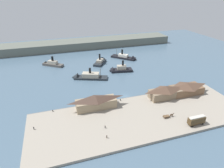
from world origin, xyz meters
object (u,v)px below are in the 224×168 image
Objects in this scene: ferry_shed_central_terminal at (96,102)px; mooring_post_east at (53,111)px; pedestrian_at_waters_edge at (34,128)px; ferry_approaching_west at (119,70)px; pedestrian_near_east_shed at (105,127)px; mooring_post_west at (120,100)px; ferry_approaching_east at (86,77)px; ferry_moored_west at (51,64)px; mooring_post_center_east at (197,86)px; ferry_shed_west_terminal at (165,92)px; horse_cart at (168,116)px; pedestrian_near_cart at (107,137)px; ferry_mid_harbor at (127,58)px; street_tram at (197,120)px; ferry_shed_east_terminal at (186,88)px; ferry_departing_north at (101,61)px.

ferry_shed_central_terminal is 22.76m from mooring_post_east.
ferry_approaching_west reaches higher than pedestrian_at_waters_edge.
mooring_post_west is (14.62, 20.15, -0.27)m from pedestrian_near_east_shed.
ferry_moored_west is (-23.25, 33.46, 0.22)m from ferry_approaching_east.
mooring_post_center_east is 57.13m from ferry_approaching_west.
pedestrian_at_waters_edge is at bearing -174.56° from ferry_shed_west_terminal.
pedestrian_near_east_shed is at bearing -76.96° from ferry_moored_west.
horse_cart is at bearing -9.46° from pedestrian_at_waters_edge.
mooring_post_east is (-22.31, 20.68, -0.27)m from pedestrian_near_east_shed.
pedestrian_at_waters_edge is at bearing -137.93° from ferry_approaching_west.
ferry_shed_central_terminal is 0.82× the size of ferry_approaching_east.
ferry_moored_west is (1.28, 70.14, 0.05)m from mooring_post_east.
ferry_approaching_west is at bearing 104.32° from ferry_shed_west_terminal.
pedestrian_near_cart is 1.04× the size of pedestrian_near_east_shed.
mooring_post_center_east is (52.75, 0.51, 0.00)m from mooring_post_west.
ferry_shed_west_terminal is 97.17m from ferry_moored_west.
ferry_shed_central_terminal reaches higher than mooring_post_west.
ferry_mid_harbor is at bearing 65.71° from mooring_post_west.
ferry_approaching_west is (50.80, 41.84, -0.16)m from mooring_post_east.
pedestrian_near_east_shed is at bearing -114.50° from ferry_approaching_west.
mooring_post_west is 73.86m from ferry_mid_harbor.
ferry_mid_harbor is (75.98, 78.62, -0.67)m from pedestrian_at_waters_edge.
mooring_post_center_east is (26.18, 30.96, -2.14)m from street_tram.
ferry_shed_central_terminal reaches higher than pedestrian_at_waters_edge.
ferry_approaching_west is (13.87, 42.37, -0.16)m from mooring_post_west.
ferry_shed_central_terminal is 17.54m from pedestrian_near_east_shed.
pedestrian_near_cart is at bearing -26.96° from pedestrian_at_waters_edge.
ferry_moored_west reaches higher than pedestrian_at_waters_edge.
pedestrian_at_waters_edge is 58.78m from ferry_approaching_east.
mooring_post_west is at bearing -114.29° from ferry_mid_harbor.
mooring_post_center_east is at bearing -0.02° from mooring_post_east.
ferry_shed_central_terminal is 3.67× the size of horse_cart.
pedestrian_near_east_shed is (-55.21, -16.18, -2.64)m from ferry_shed_east_terminal.
pedestrian_near_cart is 99.23m from ferry_moored_west.
ferry_approaching_west is (49.52, -28.30, -0.21)m from ferry_moored_west.
ferry_approaching_east is (2.23, 40.05, -3.28)m from ferry_shed_central_terminal.
ferry_moored_west is at bearing 135.61° from ferry_shed_east_terminal.
mooring_post_center_east is 0.04× the size of ferry_mid_harbor.
ferry_mid_harbor is (13.14, 89.10, -0.88)m from horse_cart.
ferry_shed_west_terminal is 20.67× the size of mooring_post_west.
pedestrian_near_east_shed is 24.89m from mooring_post_west.
pedestrian_near_cart is (-56.26, -22.55, -2.61)m from ferry_shed_east_terminal.
ferry_departing_north reaches higher than horse_cart.
ferry_shed_east_terminal is at bearing -81.85° from ferry_mid_harbor.
ferry_mid_harbor reaches higher than horse_cart.
ferry_approaching_west is (-38.88, 41.86, -0.16)m from mooring_post_center_east.
mooring_post_center_east is at bearing 21.56° from pedestrian_near_cart.
pedestrian_near_cart is 104.54m from ferry_mid_harbor.
street_tram is 97.12m from ferry_departing_north.
pedestrian_near_cart is (-42.24, 3.93, -1.84)m from street_tram.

